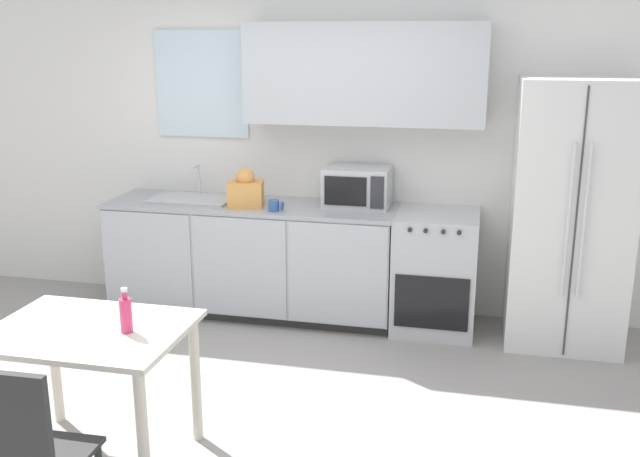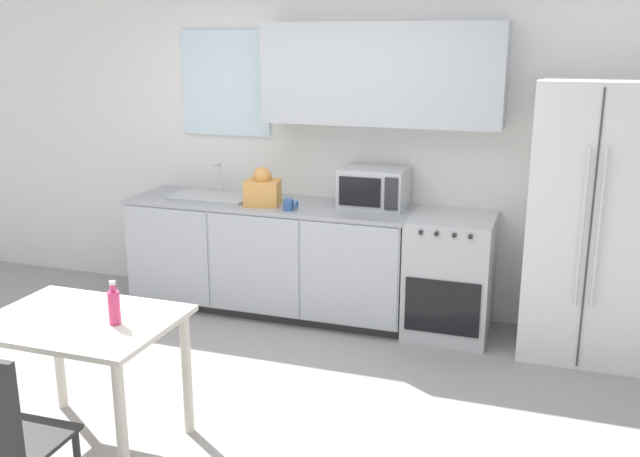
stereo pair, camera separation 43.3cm
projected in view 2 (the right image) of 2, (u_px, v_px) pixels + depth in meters
ground_plane at (235, 412)px, 4.28m from camera, size 12.00×12.00×0.00m
wall_back at (342, 131)px, 5.65m from camera, size 12.00×0.38×2.70m
kitchen_counter at (270, 256)px, 5.78m from camera, size 2.31×0.67×0.91m
oven_range at (450, 276)px, 5.32m from camera, size 0.61×0.66×0.91m
refrigerator at (589, 221)px, 4.88m from camera, size 0.80×0.73×1.91m
kitchen_sink at (213, 195)px, 5.82m from camera, size 0.65×0.40×0.27m
microwave at (374, 188)px, 5.46m from camera, size 0.50×0.38×0.30m
coffee_mug at (289, 205)px, 5.38m from camera, size 0.11×0.08×0.09m
grocery_bag_0 at (263, 189)px, 5.53m from camera, size 0.30×0.27×0.30m
dining_table at (82, 340)px, 3.75m from camera, size 0.98×0.75×0.76m
dining_chair_near at (0, 433)px, 3.05m from camera, size 0.41×0.41×0.93m
drink_bottle at (114, 306)px, 3.62m from camera, size 0.06×0.06×0.23m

